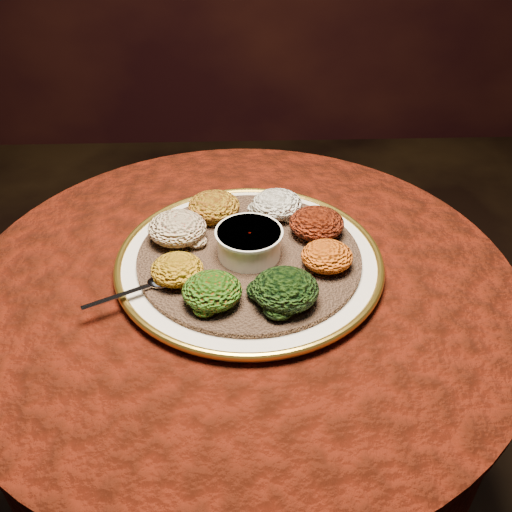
{
  "coord_description": "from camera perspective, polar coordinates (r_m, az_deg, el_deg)",
  "views": [
    {
      "loc": [
        -0.0,
        -0.76,
        1.37
      ],
      "look_at": [
        0.03,
        0.02,
        0.76
      ],
      "focal_mm": 40.0,
      "sensor_mm": 36.0,
      "label": 1
    }
  ],
  "objects": [
    {
      "name": "table",
      "position": [
        1.11,
        -1.33,
        -9.24
      ],
      "size": [
        0.96,
        0.96,
        0.73
      ],
      "color": "black",
      "rests_on": "ground"
    },
    {
      "name": "platter",
      "position": [
        1.0,
        -0.67,
        -0.52
      ],
      "size": [
        0.59,
        0.59,
        0.02
      ],
      "rotation": [
        0.0,
        0.0,
        -0.39
      ],
      "color": "silver",
      "rests_on": "table"
    },
    {
      "name": "injera",
      "position": [
        1.0,
        -0.68,
        -0.03
      ],
      "size": [
        0.43,
        0.43,
        0.01
      ],
      "primitive_type": "cylinder",
      "rotation": [
        0.0,
        0.0,
        -0.12
      ],
      "color": "brown",
      "rests_on": "platter"
    },
    {
      "name": "stew_bowl",
      "position": [
        0.98,
        -0.69,
        1.51
      ],
      "size": [
        0.12,
        0.12,
        0.05
      ],
      "color": "silver",
      "rests_on": "injera"
    },
    {
      "name": "spoon",
      "position": [
        0.94,
        -10.17,
        -2.75
      ],
      "size": [
        0.14,
        0.08,
        0.01
      ],
      "rotation": [
        0.0,
        0.0,
        -2.66
      ],
      "color": "silver",
      "rests_on": "injera"
    },
    {
      "name": "portion_ayib",
      "position": [
        1.08,
        2.12,
        5.2
      ],
      "size": [
        0.1,
        0.09,
        0.05
      ],
      "primitive_type": "ellipsoid",
      "color": "white",
      "rests_on": "injera"
    },
    {
      "name": "portion_kitfo",
      "position": [
        1.03,
        6.08,
        3.27
      ],
      "size": [
        0.1,
        0.09,
        0.05
      ],
      "primitive_type": "ellipsoid",
      "color": "black",
      "rests_on": "injera"
    },
    {
      "name": "portion_tikil",
      "position": [
        0.96,
        7.11,
        -0.03
      ],
      "size": [
        0.09,
        0.08,
        0.04
      ],
      "primitive_type": "ellipsoid",
      "color": "#C06610",
      "rests_on": "injera"
    },
    {
      "name": "portion_gomen",
      "position": [
        0.88,
        2.93,
        -3.35
      ],
      "size": [
        0.11,
        0.1,
        0.05
      ],
      "primitive_type": "ellipsoid",
      "color": "black",
      "rests_on": "injera"
    },
    {
      "name": "portion_mixveg",
      "position": [
        0.89,
        -4.41,
        -3.49
      ],
      "size": [
        0.09,
        0.09,
        0.05
      ],
      "primitive_type": "ellipsoid",
      "color": "#A4260A",
      "rests_on": "injera"
    },
    {
      "name": "portion_kik",
      "position": [
        0.94,
        -7.9,
        -1.33
      ],
      "size": [
        0.09,
        0.08,
        0.04
      ],
      "primitive_type": "ellipsoid",
      "color": "#B77710",
      "rests_on": "injera"
    },
    {
      "name": "portion_timatim",
      "position": [
        1.02,
        -7.88,
        2.77
      ],
      "size": [
        0.1,
        0.1,
        0.05
      ],
      "primitive_type": "ellipsoid",
      "color": "maroon",
      "rests_on": "injera"
    },
    {
      "name": "portion_shiro",
      "position": [
        1.08,
        -4.21,
        4.99
      ],
      "size": [
        0.1,
        0.09,
        0.05
      ],
      "primitive_type": "ellipsoid",
      "color": "#9B6F12",
      "rests_on": "injera"
    }
  ]
}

